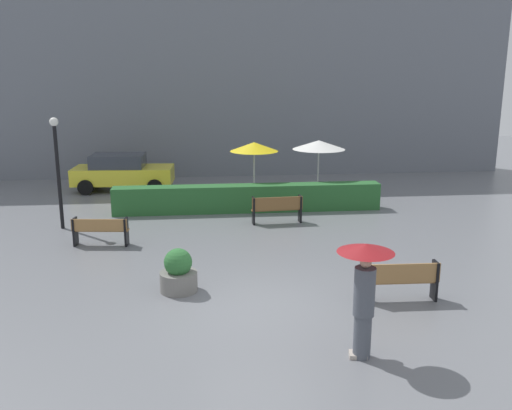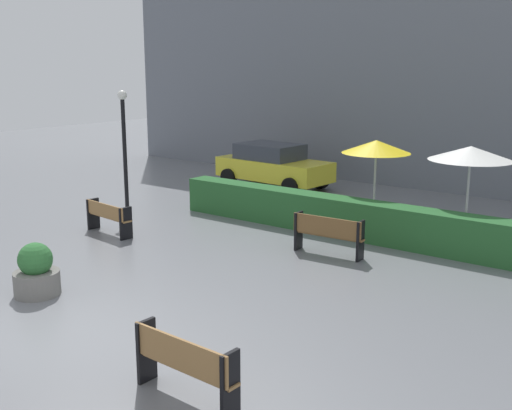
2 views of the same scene
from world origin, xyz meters
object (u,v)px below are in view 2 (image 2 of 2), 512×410
at_px(bench_far_left, 108,216).
at_px(bench_near_right, 184,362).
at_px(patio_umbrella_yellow, 376,147).
at_px(patio_umbrella_white, 471,153).
at_px(planter_pot, 36,273).
at_px(parked_car, 273,165).
at_px(bench_back_row, 328,232).
at_px(lamp_post, 124,138).

xyz_separation_m(bench_far_left, bench_near_right, (7.41, -4.86, 0.04)).
bearing_deg(patio_umbrella_yellow, patio_umbrella_white, 0.93).
distance_m(planter_pot, parked_car, 11.93).
relative_size(bench_near_right, patio_umbrella_yellow, 0.72).
distance_m(bench_back_row, patio_umbrella_white, 4.21).
bearing_deg(bench_near_right, patio_umbrella_yellow, 103.11).
height_order(patio_umbrella_yellow, patio_umbrella_white, patio_umbrella_white).
distance_m(bench_near_right, patio_umbrella_yellow, 10.37).
distance_m(planter_pot, patio_umbrella_white, 10.47).
height_order(patio_umbrella_white, parked_car, patio_umbrella_white).
relative_size(bench_near_right, planter_pot, 1.63).
bearing_deg(lamp_post, bench_back_row, -1.03).
bearing_deg(lamp_post, patio_umbrella_yellow, 24.90).
bearing_deg(lamp_post, patio_umbrella_white, 18.77).
bearing_deg(bench_back_row, lamp_post, 178.97).
relative_size(bench_far_left, lamp_post, 0.46).
bearing_deg(bench_far_left, patio_umbrella_yellow, 45.19).
relative_size(bench_near_right, parked_car, 0.40).
relative_size(bench_back_row, planter_pot, 1.67).
distance_m(bench_far_left, planter_pot, 4.45).
height_order(bench_back_row, planter_pot, planter_pot).
bearing_deg(patio_umbrella_white, bench_back_row, -122.73).
bearing_deg(patio_umbrella_white, bench_far_left, -145.96).
height_order(bench_far_left, patio_umbrella_white, patio_umbrella_white).
relative_size(bench_back_row, parked_car, 0.41).
relative_size(lamp_post, patio_umbrella_yellow, 1.53).
bearing_deg(patio_umbrella_yellow, planter_pot, -106.79).
distance_m(bench_near_right, parked_car, 14.89).
bearing_deg(patio_umbrella_yellow, bench_back_row, -81.85).
xyz_separation_m(patio_umbrella_yellow, parked_car, (-5.43, 2.74, -1.37)).
xyz_separation_m(lamp_post, parked_car, (1.22, 5.83, -1.43)).
height_order(lamp_post, patio_umbrella_yellow, lamp_post).
relative_size(bench_back_row, bench_near_right, 1.03).
bearing_deg(bench_back_row, planter_pot, -119.04).
bearing_deg(parked_car, patio_umbrella_white, -18.69).
xyz_separation_m(bench_near_right, planter_pot, (-5.00, 1.11, -0.10)).
distance_m(bench_near_right, patio_umbrella_white, 10.16).
bearing_deg(lamp_post, bench_near_right, -37.49).
relative_size(bench_far_left, patio_umbrella_white, 0.69).
xyz_separation_m(bench_near_right, patio_umbrella_white, (0.23, 10.01, 1.68)).
bearing_deg(planter_pot, lamp_post, 124.60).
relative_size(lamp_post, parked_car, 0.85).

